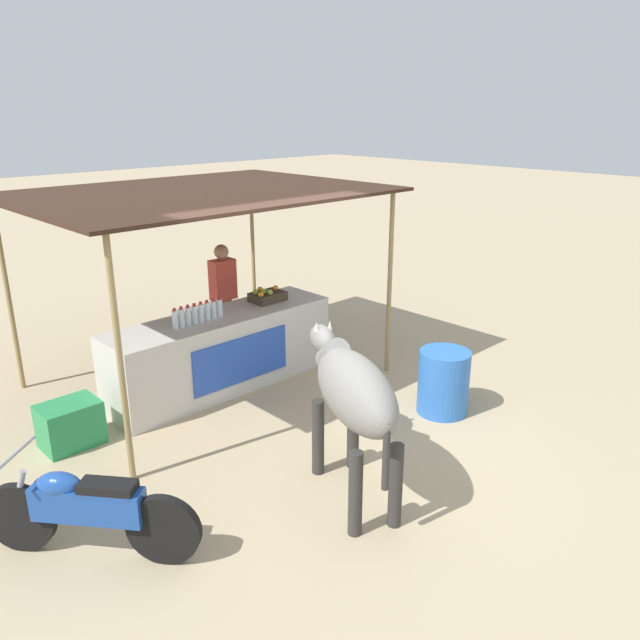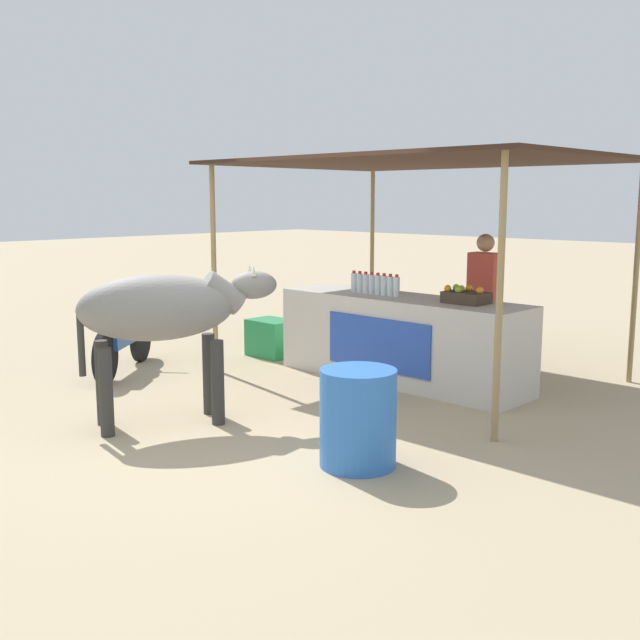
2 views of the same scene
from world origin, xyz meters
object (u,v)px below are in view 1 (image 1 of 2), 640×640
cow (353,392)px  motorcycle_parked (86,509)px  water_barrel (443,382)px  fruit_crate (267,296)px  vendor_behind_counter (224,301)px  cooler_box (70,424)px  stall_counter (222,351)px

cow → motorcycle_parked: 2.36m
water_barrel → cow: size_ratio=0.42×
fruit_crate → cow: bearing=-115.4°
vendor_behind_counter → cooler_box: bearing=-162.0°
stall_counter → fruit_crate: 0.97m
water_barrel → vendor_behind_counter: bearing=105.1°
fruit_crate → water_barrel: (0.63, -2.43, -0.65)m
fruit_crate → cooler_box: 2.95m
vendor_behind_counter → cooler_box: vendor_behind_counter is taller
stall_counter → cooler_box: 2.05m
stall_counter → vendor_behind_counter: 1.02m
fruit_crate → motorcycle_parked: 4.01m
vendor_behind_counter → water_barrel: bearing=-74.9°
cooler_box → water_barrel: 4.15m
vendor_behind_counter → cow: size_ratio=0.92×
stall_counter → vendor_behind_counter: vendor_behind_counter is taller
fruit_crate → motorcycle_parked: (-3.45, -1.95, -0.60)m
cooler_box → motorcycle_parked: (-0.62, -1.80, 0.19)m
fruit_crate → vendor_behind_counter: size_ratio=0.27×
cooler_box → motorcycle_parked: size_ratio=0.41×
stall_counter → cow: size_ratio=1.67×
vendor_behind_counter → cow: vendor_behind_counter is taller
vendor_behind_counter → motorcycle_parked: 4.21m
stall_counter → water_barrel: bearing=-59.0°
vendor_behind_counter → cow: (-1.12, -3.51, 0.18)m
stall_counter → water_barrel: size_ratio=3.94×
cow → motorcycle_parked: (-2.12, 0.86, -0.60)m
water_barrel → stall_counter: bearing=121.0°
cow → cooler_box: bearing=119.4°
stall_counter → vendor_behind_counter: size_ratio=1.82×
motorcycle_parked → fruit_crate: bearing=29.5°
fruit_crate → motorcycle_parked: size_ratio=0.30×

